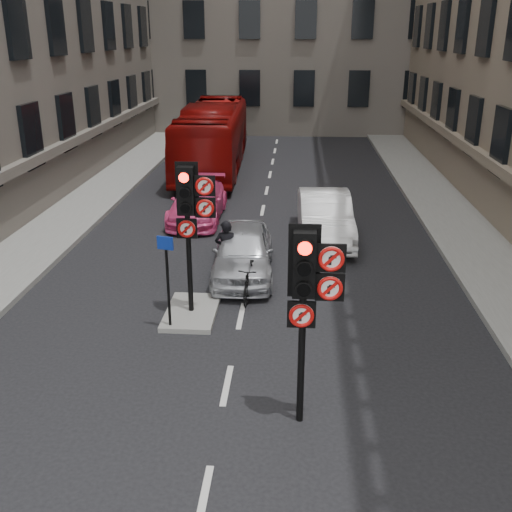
# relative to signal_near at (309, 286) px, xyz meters

# --- Properties ---
(ground) EXTENTS (120.00, 120.00, 0.00)m
(ground) POSITION_rel_signal_near_xyz_m (-1.49, -0.99, -2.58)
(ground) COLOR black
(ground) RESTS_ON ground
(pavement_left) EXTENTS (3.00, 50.00, 0.16)m
(pavement_left) POSITION_rel_signal_near_xyz_m (-8.69, 11.01, -2.50)
(pavement_left) COLOR gray
(pavement_left) RESTS_ON ground
(pavement_right) EXTENTS (3.00, 50.00, 0.16)m
(pavement_right) POSITION_rel_signal_near_xyz_m (5.71, 11.01, -2.50)
(pavement_right) COLOR gray
(pavement_right) RESTS_ON ground
(centre_island) EXTENTS (1.20, 2.00, 0.12)m
(centre_island) POSITION_rel_signal_near_xyz_m (-2.69, 4.01, -2.52)
(centre_island) COLOR gray
(centre_island) RESTS_ON ground
(signal_near) EXTENTS (0.91, 0.40, 3.58)m
(signal_near) POSITION_rel_signal_near_xyz_m (0.00, 0.00, 0.00)
(signal_near) COLOR black
(signal_near) RESTS_ON ground
(signal_far) EXTENTS (0.91, 0.40, 3.58)m
(signal_far) POSITION_rel_signal_near_xyz_m (-2.60, 4.00, 0.12)
(signal_far) COLOR black
(signal_far) RESTS_ON centre_island
(car_silver) EXTENTS (1.84, 4.17, 1.40)m
(car_silver) POSITION_rel_signal_near_xyz_m (-1.66, 6.60, -1.88)
(car_silver) COLOR #B6B8BF
(car_silver) RESTS_ON ground
(car_white) EXTENTS (1.81, 4.69, 1.53)m
(car_white) POSITION_rel_signal_near_xyz_m (0.71, 9.80, -1.82)
(car_white) COLOR silver
(car_white) RESTS_ON ground
(car_pink) EXTENTS (1.79, 4.38, 1.27)m
(car_pink) POSITION_rel_signal_near_xyz_m (-3.74, 11.72, -1.95)
(car_pink) COLOR #EE4689
(car_pink) RESTS_ON ground
(bus_red) EXTENTS (3.01, 11.42, 3.16)m
(bus_red) POSITION_rel_signal_near_xyz_m (-4.31, 20.04, -1.00)
(bus_red) COLOR maroon
(bus_red) RESTS_ON ground
(motorcycle) EXTENTS (0.62, 1.62, 0.95)m
(motorcycle) POSITION_rel_signal_near_xyz_m (-1.35, 5.01, -2.11)
(motorcycle) COLOR black
(motorcycle) RESTS_ON ground
(motorcyclist) EXTENTS (0.64, 0.45, 1.68)m
(motorcyclist) POSITION_rel_signal_near_xyz_m (-2.09, 6.27, -1.74)
(motorcyclist) COLOR black
(motorcyclist) RESTS_ON ground
(info_sign) EXTENTS (0.37, 0.15, 2.15)m
(info_sign) POSITION_rel_signal_near_xyz_m (-3.04, 3.19, -1.08)
(info_sign) COLOR black
(info_sign) RESTS_ON centre_island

